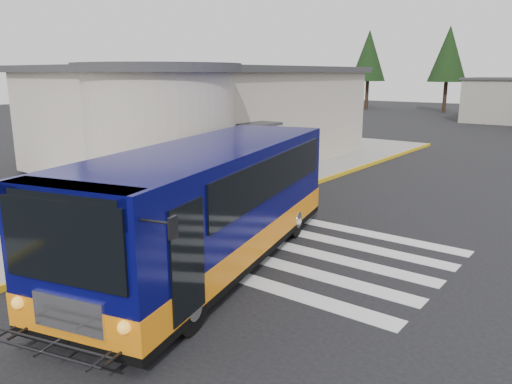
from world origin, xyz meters
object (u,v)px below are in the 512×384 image
Objects in this scene: pedestrian_a at (112,209)px; bollard at (67,240)px; transit_bus at (210,209)px; pedestrian_b at (127,184)px.

pedestrian_a reaches higher than bollard.
bollard is (-2.69, -2.22, -0.74)m from transit_bus.
bollard is at bearing -154.96° from transit_bus.
pedestrian_b is at bearing 146.45° from transit_bus.
transit_bus is 6.95× the size of pedestrian_a.
pedestrian_b reaches higher than bollard.
pedestrian_a is 0.98× the size of pedestrian_b.
pedestrian_a is 2.04m from bollard.
transit_bus is 10.39× the size of bollard.
bollard is at bearing -160.98° from pedestrian_a.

